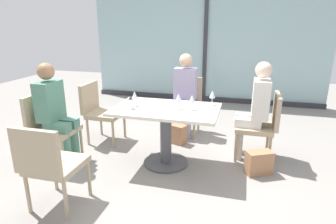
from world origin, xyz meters
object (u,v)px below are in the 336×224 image
wine_glass_3 (212,95)px  person_side_end (55,109)px  chair_front_left (49,162)px  person_far_right (255,106)px  wine_glass_0 (192,99)px  cell_phone_on_table (132,98)px  chair_side_end (49,124)px  person_near_window (184,91)px  chair_near_window (186,102)px  dining_table_main (166,124)px  wine_glass_1 (135,95)px  chair_far_right (263,122)px  handbag_1 (259,163)px  handbag_0 (176,133)px  wine_glass_2 (178,98)px  coffee_cup (131,105)px  chair_far_left (99,109)px

wine_glass_3 → person_side_end: bearing=-162.0°
chair_front_left → person_far_right: bearing=42.3°
wine_glass_0 → cell_phone_on_table: bearing=160.6°
chair_side_end → person_near_window: 1.99m
chair_near_window → wine_glass_3: size_ratio=4.70×
person_near_window → wine_glass_0: size_ratio=6.81×
dining_table_main → wine_glass_1: (-0.39, -0.01, 0.33)m
chair_near_window → person_side_end: person_side_end is taller
chair_far_right → wine_glass_1: (-1.54, -0.47, 0.37)m
person_near_window → cell_phone_on_table: person_near_window is taller
dining_table_main → handbag_1: bearing=1.9°
chair_near_window → person_far_right: size_ratio=0.69×
person_far_right → cell_phone_on_table: person_far_right is taller
wine_glass_1 → handbag_1: wine_glass_1 is taller
person_side_end → wine_glass_1: size_ratio=6.81×
person_near_window → wine_glass_1: 1.16m
person_far_right → handbag_0: bearing=168.5°
chair_side_end → chair_far_right: bearing=16.7°
chair_front_left → wine_glass_2: (0.92, 1.19, 0.37)m
chair_far_right → wine_glass_2: size_ratio=4.70×
person_side_end → wine_glass_3: size_ratio=6.81×
chair_far_right → coffee_cup: 1.67m
chair_far_left → coffee_cup: bearing=-38.2°
handbag_1 → wine_glass_0: bearing=154.7°
chair_front_left → handbag_1: chair_front_left is taller
wine_glass_2 → cell_phone_on_table: size_ratio=1.28×
wine_glass_3 → chair_far_right: bearing=15.8°
person_far_right → coffee_cup: person_far_right is taller
dining_table_main → chair_far_right: (1.14, 0.46, -0.04)m
chair_far_right → wine_glass_1: size_ratio=4.70×
dining_table_main → handbag_0: size_ratio=4.18×
coffee_cup → handbag_0: 1.09m
chair_front_left → coffee_cup: 1.15m
person_side_end → handbag_0: 1.71m
handbag_0 → handbag_1: same height
dining_table_main → wine_glass_0: 0.45m
chair_near_window → person_side_end: 2.00m
person_near_window → coffee_cup: (-0.39, -1.20, 0.08)m
cell_phone_on_table → chair_near_window: bearing=48.2°
person_near_window → chair_near_window: bearing=90.0°
cell_phone_on_table → dining_table_main: bearing=-38.1°
dining_table_main → person_far_right: person_far_right is taller
person_side_end → wine_glass_0: (1.63, 0.32, 0.16)m
person_side_end → handbag_0: (1.28, 0.99, -0.56)m
person_near_window → wine_glass_0: person_near_window is taller
dining_table_main → handbag_1: 1.19m
coffee_cup → person_near_window: bearing=72.1°
wine_glass_0 → handbag_1: wine_glass_0 is taller
chair_far_left → handbag_0: chair_far_left is taller
chair_far_right → handbag_0: chair_far_right is taller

